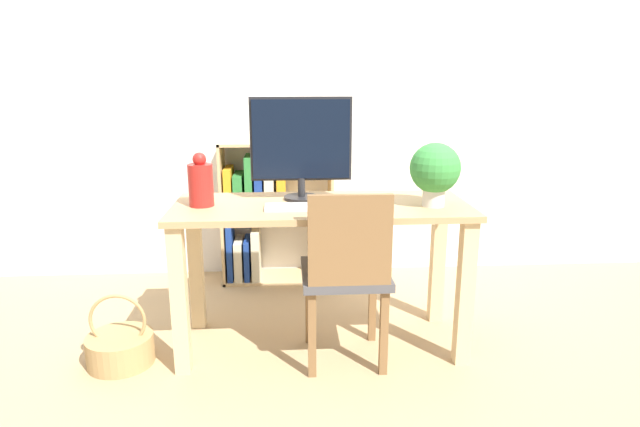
{
  "coord_description": "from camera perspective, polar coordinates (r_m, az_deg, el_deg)",
  "views": [
    {
      "loc": [
        -0.16,
        -2.48,
        1.33
      ],
      "look_at": [
        0.0,
        0.1,
        0.66
      ],
      "focal_mm": 30.0,
      "sensor_mm": 36.0,
      "label": 1
    }
  ],
  "objects": [
    {
      "name": "ground_plane",
      "position": [
        2.82,
        0.13,
        -13.6
      ],
      "size": [
        10.0,
        10.0,
        0.0
      ],
      "primitive_type": "plane",
      "color": "tan"
    },
    {
      "name": "wall_back",
      "position": [
        3.57,
        -1.04,
        14.1
      ],
      "size": [
        8.0,
        0.05,
        2.6
      ],
      "color": "white",
      "rests_on": "ground_plane"
    },
    {
      "name": "bookshelf",
      "position": [
        3.51,
        -6.35,
        0.12
      ],
      "size": [
        0.72,
        0.28,
        0.92
      ],
      "color": "tan",
      "rests_on": "ground_plane"
    },
    {
      "name": "monitor",
      "position": [
        2.6,
        -2.03,
        7.54
      ],
      "size": [
        0.49,
        0.17,
        0.5
      ],
      "color": "#232326",
      "rests_on": "desk"
    },
    {
      "name": "keyboard",
      "position": [
        2.47,
        -1.25,
        0.72
      ],
      "size": [
        0.4,
        0.12,
        0.02
      ],
      "color": "silver",
      "rests_on": "desk"
    },
    {
      "name": "desk",
      "position": [
        2.59,
        0.14,
        -2.15
      ],
      "size": [
        1.41,
        0.57,
        0.73
      ],
      "color": "tan",
      "rests_on": "ground_plane"
    },
    {
      "name": "vase",
      "position": [
        2.56,
        -12.59,
        3.23
      ],
      "size": [
        0.12,
        0.12,
        0.25
      ],
      "color": "#B2231E",
      "rests_on": "desk"
    },
    {
      "name": "chair",
      "position": [
        2.44,
        2.83,
        -6.13
      ],
      "size": [
        0.4,
        0.4,
        0.85
      ],
      "rotation": [
        0.0,
        0.0,
        -0.13
      ],
      "color": "#4C4C51",
      "rests_on": "ground_plane"
    },
    {
      "name": "basket",
      "position": [
        2.77,
        -20.53,
        -13.2
      ],
      "size": [
        0.31,
        0.31,
        0.35
      ],
      "color": "tan",
      "rests_on": "ground_plane"
    },
    {
      "name": "potted_plant",
      "position": [
        2.54,
        12.17,
        4.56
      ],
      "size": [
        0.24,
        0.24,
        0.3
      ],
      "color": "silver",
      "rests_on": "desk"
    }
  ]
}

